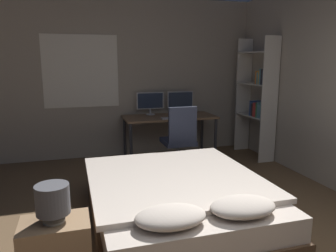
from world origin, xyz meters
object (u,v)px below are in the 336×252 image
object	(u,v)px
monitor_right	(180,101)
bookshelf	(259,95)
bedside_lamp	(53,200)
computer_mouse	(191,117)
monitor_left	(150,102)
office_chair	(179,146)
bed	(177,202)
keyboard	(174,118)
desk	(170,121)

from	to	relation	value
monitor_right	bookshelf	world-z (taller)	bookshelf
bedside_lamp	computer_mouse	distance (m)	3.40
bookshelf	monitor_left	bearing A→B (deg)	158.81
computer_mouse	office_chair	size ratio (longest dim) A/B	0.07
bed	monitor_right	world-z (taller)	monitor_right
monitor_left	computer_mouse	distance (m)	0.78
bedside_lamp	keyboard	size ratio (longest dim) A/B	0.67
bed	bookshelf	bearing A→B (deg)	42.64
computer_mouse	bookshelf	size ratio (longest dim) A/B	0.03
bed	office_chair	distance (m)	1.64
bedside_lamp	computer_mouse	xyz separation A→B (m)	(2.05, 2.71, 0.05)
monitor_right	office_chair	world-z (taller)	monitor_right
monitor_left	monitor_right	size ratio (longest dim) A/B	1.00
bed	bedside_lamp	size ratio (longest dim) A/B	7.45
bed	bookshelf	world-z (taller)	bookshelf
computer_mouse	bookshelf	bearing A→B (deg)	-8.58
desk	keyboard	xyz separation A→B (m)	(-0.00, -0.24, 0.09)
desk	computer_mouse	bearing A→B (deg)	-39.72
monitor_left	monitor_right	distance (m)	0.55
bookshelf	desk	bearing A→B (deg)	163.84
monitor_right	bedside_lamp	bearing A→B (deg)	-122.40
bedside_lamp	monitor_left	size ratio (longest dim) A/B	0.58
monitor_left	monitor_right	world-z (taller)	same
bedside_lamp	monitor_right	world-z (taller)	monitor_right
bedside_lamp	keyboard	xyz separation A→B (m)	(1.76, 2.71, 0.04)
bedside_lamp	bookshelf	size ratio (longest dim) A/B	0.14
monitor_left	office_chair	bearing A→B (deg)	-79.50
bed	bedside_lamp	bearing A→B (deg)	-150.79
bookshelf	computer_mouse	bearing A→B (deg)	171.42
monitor_left	keyboard	distance (m)	0.60
monitor_right	desk	bearing A→B (deg)	-137.97
monitor_left	bookshelf	distance (m)	1.85
monitor_left	bookshelf	xyz separation A→B (m)	(1.72, -0.67, 0.14)
monitor_left	computer_mouse	bearing A→B (deg)	-40.86
keyboard	computer_mouse	bearing A→B (deg)	0.00
computer_mouse	monitor_right	bearing A→B (deg)	92.23
monitor_right	keyboard	bearing A→B (deg)	-119.19
bed	monitor_left	size ratio (longest dim) A/B	4.32
office_chair	bookshelf	size ratio (longest dim) A/B	0.50
computer_mouse	office_chair	world-z (taller)	office_chair
desk	bedside_lamp	bearing A→B (deg)	-120.74
desk	office_chair	size ratio (longest dim) A/B	1.54
computer_mouse	bookshelf	world-z (taller)	bookshelf
bookshelf	keyboard	bearing A→B (deg)	173.15
monitor_right	office_chair	distance (m)	1.22
bedside_lamp	office_chair	world-z (taller)	office_chair
bed	desk	distance (m)	2.43
bedside_lamp	office_chair	distance (m)	2.76
bedside_lamp	monitor_left	distance (m)	3.54
bedside_lamp	desk	bearing A→B (deg)	59.26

